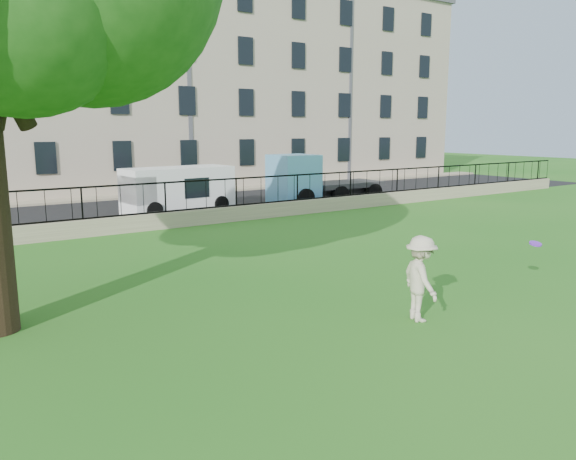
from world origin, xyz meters
TOP-DOWN VIEW (x-y plane):
  - ground at (0.00, 0.00)m, footprint 120.00×120.00m
  - retaining_wall at (0.00, 12.00)m, footprint 50.00×0.40m
  - iron_railing at (0.00, 12.00)m, footprint 50.00×0.05m
  - street at (0.00, 16.70)m, footprint 60.00×9.00m
  - sidewalk at (0.00, 21.90)m, footprint 60.00×1.40m
  - building_row at (0.00, 27.57)m, footprint 56.40×10.40m
  - man at (0.08, -0.40)m, footprint 0.95×1.23m
  - frisbee at (3.57, -0.58)m, footprint 0.33×0.32m
  - white_van at (2.00, 15.40)m, footprint 4.88×2.24m
  - blue_truck at (9.40, 14.40)m, footprint 5.81×2.12m

SIDE VIEW (x-z plane):
  - ground at x=0.00m, z-range 0.00..0.00m
  - street at x=0.00m, z-range 0.00..0.01m
  - sidewalk at x=0.00m, z-range 0.00..0.12m
  - retaining_wall at x=0.00m, z-range 0.00..0.60m
  - man at x=0.08m, z-range 0.00..1.67m
  - white_van at x=2.00m, z-range 0.00..1.99m
  - frisbee at x=3.57m, z-range 1.08..1.20m
  - iron_railing at x=0.00m, z-range 0.59..1.72m
  - blue_truck at x=9.40m, z-range 0.00..2.43m
  - building_row at x=0.00m, z-range 0.02..13.82m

